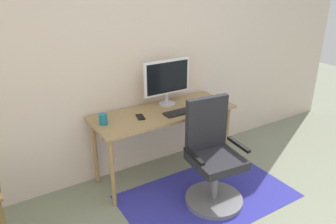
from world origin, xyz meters
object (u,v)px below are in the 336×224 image
keyboard (183,111)px  coffee_cup (103,119)px  computer_mouse (207,104)px  monitor (167,79)px  office_chair (213,164)px  cell_phone (140,117)px  desk (164,118)px

keyboard → coffee_cup: size_ratio=4.11×
keyboard → computer_mouse: computer_mouse is taller
monitor → office_chair: bearing=-87.7°
monitor → computer_mouse: (0.35, -0.27, -0.27)m
cell_phone → desk: bearing=16.8°
desk → coffee_cup: (-0.65, 0.02, 0.14)m
keyboard → monitor: bearing=95.7°
computer_mouse → coffee_cup: (-1.13, 0.14, 0.04)m
desk → cell_phone: cell_phone is taller
keyboard → office_chair: 0.62m
office_chair → coffee_cup: bearing=146.8°
cell_phone → monitor: bearing=34.6°
keyboard → coffee_cup: (-0.81, 0.16, 0.04)m
keyboard → cell_phone: 0.46m
monitor → coffee_cup: bearing=-170.9°
computer_mouse → office_chair: bearing=-121.9°
monitor → cell_phone: monitor is taller
computer_mouse → coffee_cup: bearing=172.9°
cell_phone → office_chair: bearing=-41.6°
monitor → computer_mouse: bearing=-37.0°
monitor → keyboard: (0.03, -0.28, -0.28)m
desk → monitor: monitor is taller
keyboard → coffee_cup: coffee_cup is taller
monitor → cell_phone: bearing=-157.9°
monitor → computer_mouse: 0.52m
cell_phone → office_chair: size_ratio=0.14×
coffee_cup → computer_mouse: bearing=-7.1°
monitor → keyboard: bearing=-84.3°
desk → keyboard: size_ratio=3.51×
computer_mouse → cell_phone: size_ratio=0.74×
desk → computer_mouse: (0.48, -0.12, 0.10)m
cell_phone → office_chair: 0.84m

